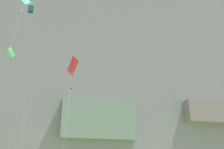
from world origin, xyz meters
name	(u,v)px	position (x,y,z in m)	size (l,w,h in m)	color
cliff_face	(91,84)	(0.01, 59.68, 30.49)	(180.00, 32.83, 61.08)	gray
kite_box_low_right	(31,8)	(-16.37, 31.55, 34.85)	(3.37, 4.83, 35.91)	green
kite_diamond_upper_mid	(23,4)	(-15.96, 20.06, 27.04)	(3.14, 1.92, 29.05)	teal
kite_diamond_high_center	(223,88)	(25.74, 33.72, 22.10)	(1.16, 4.60, 24.17)	purple
kite_diamond_mid_right	(73,67)	(-8.16, 18.17, 16.73)	(1.59, 4.38, 18.35)	red
kite_diamond_high_left	(11,55)	(-19.27, 34.98, 25.69)	(1.24, 3.47, 27.50)	green
kite_delta_upper_left	(165,126)	(8.55, 27.62, 11.69)	(3.33, 3.36, 12.63)	#38B2D1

